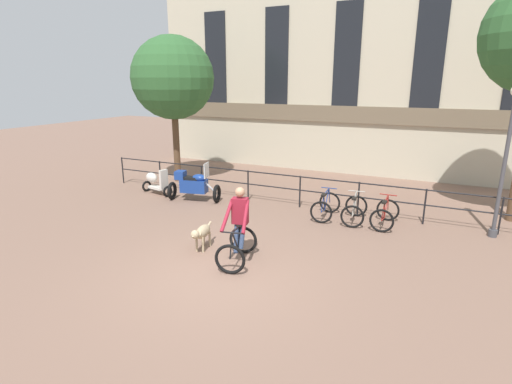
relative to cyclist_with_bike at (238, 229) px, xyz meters
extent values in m
plane|color=#7A5B4C|center=(-0.07, -0.80, -0.76)|extent=(60.00, 60.00, 0.00)
cylinder|color=black|center=(-7.57, 4.40, -0.24)|extent=(0.05, 0.05, 1.05)
cylinder|color=black|center=(-5.69, 4.40, -0.24)|extent=(0.05, 0.05, 1.05)
cylinder|color=black|center=(-3.82, 4.40, -0.24)|extent=(0.05, 0.05, 1.05)
cylinder|color=black|center=(-1.94, 4.40, -0.24)|extent=(0.05, 0.05, 1.05)
cylinder|color=black|center=(-0.07, 4.40, -0.24)|extent=(0.05, 0.05, 1.05)
cylinder|color=black|center=(1.81, 4.40, -0.24)|extent=(0.05, 0.05, 1.05)
cylinder|color=black|center=(3.68, 4.40, -0.24)|extent=(0.05, 0.05, 1.05)
cylinder|color=black|center=(5.56, 4.40, -0.24)|extent=(0.05, 0.05, 1.05)
cylinder|color=black|center=(-0.07, 4.40, 0.26)|extent=(15.00, 0.04, 0.04)
cylinder|color=black|center=(-0.07, 4.40, -0.19)|extent=(15.00, 0.04, 0.04)
cube|color=#BCB299|center=(-0.07, 10.20, 3.50)|extent=(18.00, 0.60, 8.54)
cube|color=brown|center=(-0.07, 9.84, 1.84)|extent=(17.10, 0.12, 0.70)
cube|color=black|center=(-6.37, 9.87, 3.93)|extent=(1.10, 0.06, 4.78)
cube|color=black|center=(-3.22, 9.87, 3.93)|extent=(1.10, 0.06, 4.78)
cube|color=black|center=(-0.07, 9.87, 3.93)|extent=(1.10, 0.06, 4.78)
cube|color=black|center=(3.08, 9.87, 3.93)|extent=(1.10, 0.06, 4.78)
torus|color=black|center=(0.15, -0.67, -0.42)|extent=(0.68, 0.21, 0.68)
torus|color=black|center=(-0.09, 0.40, -0.42)|extent=(0.68, 0.21, 0.68)
cylinder|color=black|center=(0.06, -0.25, -0.19)|extent=(0.14, 0.49, 0.60)
cylinder|color=black|center=(-0.01, 0.07, -0.22)|extent=(0.08, 0.23, 0.52)
cylinder|color=black|center=(0.03, -0.16, 0.07)|extent=(0.18, 0.66, 0.10)
cylinder|color=black|center=(-0.04, 0.19, -0.45)|extent=(0.12, 0.44, 0.08)
cylinder|color=black|center=(-0.06, 0.29, -0.19)|extent=(0.08, 0.26, 0.47)
cylinder|color=black|center=(0.13, -0.57, -0.16)|extent=(0.08, 0.23, 0.54)
cylinder|color=black|center=(0.11, -0.48, 0.10)|extent=(0.48, 0.13, 0.03)
cube|color=black|center=(-0.04, 0.17, 0.06)|extent=(0.17, 0.26, 0.05)
cube|color=maroon|center=(-0.04, 0.17, 0.39)|extent=(0.40, 0.29, 0.60)
sphere|color=#A87A5B|center=(-0.04, 0.17, 0.83)|extent=(0.22, 0.22, 0.22)
cylinder|color=maroon|center=(-0.17, -0.20, 0.37)|extent=(0.17, 0.72, 0.60)
cylinder|color=maroon|center=(0.24, -0.11, 0.37)|extent=(0.29, 0.70, 0.60)
cylinder|color=navy|center=(-0.08, 0.06, -0.25)|extent=(0.20, 0.32, 0.69)
cylinder|color=navy|center=(0.05, 0.09, -0.19)|extent=(0.14, 0.31, 0.58)
ellipsoid|color=tan|center=(-1.09, 0.22, -0.31)|extent=(0.33, 0.64, 0.30)
cylinder|color=tan|center=(-1.06, -0.03, -0.29)|extent=(0.19, 0.18, 0.18)
sphere|color=tan|center=(-1.04, -0.20, -0.23)|extent=(0.21, 0.21, 0.21)
cone|color=tan|center=(-1.03, -0.29, -0.25)|extent=(0.13, 0.14, 0.11)
cylinder|color=tan|center=(-1.14, 0.58, -0.25)|extent=(0.08, 0.21, 0.11)
cylinder|color=tan|center=(-1.15, 0.01, -0.57)|extent=(0.06, 0.06, 0.39)
cylinder|color=tan|center=(-0.99, 0.03, -0.57)|extent=(0.06, 0.06, 0.39)
cylinder|color=tan|center=(-1.20, 0.40, -0.57)|extent=(0.06, 0.06, 0.39)
cylinder|color=tan|center=(-1.03, 0.42, -0.57)|extent=(0.06, 0.06, 0.39)
torus|color=black|center=(-2.77, 3.70, -0.45)|extent=(0.25, 0.63, 0.62)
torus|color=black|center=(-4.37, 3.35, -0.45)|extent=(0.25, 0.63, 0.62)
cube|color=navy|center=(-3.57, 3.52, -0.23)|extent=(0.96, 0.58, 0.44)
ellipsoid|color=navy|center=(-3.37, 3.57, 0.07)|extent=(0.54, 0.41, 0.24)
cube|color=black|center=(-3.68, 3.50, 0.04)|extent=(0.61, 0.41, 0.10)
cylinder|color=#B2B2B7|center=(-2.98, 3.65, -0.27)|extent=(0.45, 0.15, 0.41)
cube|color=silver|center=(-3.11, 3.62, 0.34)|extent=(0.12, 0.44, 0.50)
cube|color=navy|center=(-4.03, 3.42, 0.13)|extent=(0.39, 0.42, 0.28)
torus|color=black|center=(0.96, 4.28, -0.43)|extent=(0.66, 0.08, 0.66)
torus|color=black|center=(0.99, 3.23, -0.43)|extent=(0.66, 0.08, 0.66)
cylinder|color=navy|center=(0.97, 3.87, -0.20)|extent=(0.05, 0.47, 0.58)
cylinder|color=navy|center=(0.98, 3.55, -0.24)|extent=(0.04, 0.22, 0.51)
cylinder|color=navy|center=(0.98, 3.77, 0.05)|extent=(0.05, 0.63, 0.10)
cylinder|color=navy|center=(0.99, 3.44, -0.46)|extent=(0.04, 0.42, 0.07)
cylinder|color=navy|center=(0.99, 3.34, -0.21)|extent=(0.03, 0.25, 0.46)
cylinder|color=navy|center=(0.96, 4.18, -0.18)|extent=(0.03, 0.21, 0.52)
cylinder|color=navy|center=(0.97, 4.09, 0.08)|extent=(0.48, 0.04, 0.03)
cube|color=black|center=(0.99, 3.46, 0.03)|extent=(0.13, 0.24, 0.05)
torus|color=black|center=(1.78, 4.27, -0.43)|extent=(0.66, 0.13, 0.66)
torus|color=black|center=(1.89, 3.23, -0.43)|extent=(0.66, 0.13, 0.66)
cylinder|color=#9E998E|center=(1.82, 3.87, -0.20)|extent=(0.08, 0.47, 0.58)
cylinder|color=#9E998E|center=(1.85, 3.55, -0.24)|extent=(0.05, 0.22, 0.51)
cylinder|color=#9E998E|center=(1.83, 3.77, 0.05)|extent=(0.09, 0.63, 0.10)
cylinder|color=#9E998E|center=(1.87, 3.44, -0.46)|extent=(0.07, 0.42, 0.07)
cylinder|color=#9E998E|center=(1.88, 3.34, -0.21)|extent=(0.05, 0.25, 0.46)
cylinder|color=#9E998E|center=(1.79, 4.18, -0.18)|extent=(0.05, 0.21, 0.52)
cylinder|color=#9E998E|center=(1.80, 4.09, 0.08)|extent=(0.48, 0.08, 0.03)
cube|color=black|center=(1.86, 3.46, 0.03)|extent=(0.14, 0.25, 0.05)
torus|color=black|center=(2.70, 4.28, -0.43)|extent=(0.66, 0.07, 0.66)
torus|color=black|center=(2.68, 3.23, -0.43)|extent=(0.66, 0.07, 0.66)
cylinder|color=maroon|center=(2.70, 3.87, -0.20)|extent=(0.04, 0.47, 0.58)
cylinder|color=maroon|center=(2.69, 3.55, -0.24)|extent=(0.04, 0.22, 0.51)
cylinder|color=maroon|center=(2.69, 3.77, 0.05)|extent=(0.05, 0.63, 0.10)
cylinder|color=maroon|center=(2.69, 3.44, -0.46)|extent=(0.04, 0.42, 0.07)
cylinder|color=maroon|center=(2.68, 3.34, -0.21)|extent=(0.03, 0.25, 0.46)
cylinder|color=maroon|center=(2.70, 4.18, -0.18)|extent=(0.03, 0.21, 0.52)
cylinder|color=maroon|center=(2.70, 4.09, 0.08)|extent=(0.48, 0.04, 0.03)
cube|color=black|center=(2.69, 3.46, 0.03)|extent=(0.13, 0.24, 0.05)
torus|color=black|center=(-4.70, 3.53, -0.56)|extent=(0.17, 0.41, 0.40)
torus|color=black|center=(-5.87, 3.80, -0.56)|extent=(0.17, 0.41, 0.40)
cube|color=beige|center=(-5.29, 3.66, -0.52)|extent=(0.72, 0.42, 0.08)
cube|color=beige|center=(-4.88, 3.57, -0.16)|extent=(0.17, 0.33, 0.72)
ellipsoid|color=beige|center=(-5.54, 3.72, -0.18)|extent=(0.57, 0.41, 0.36)
cylinder|color=#424247|center=(5.41, 4.17, -0.66)|extent=(0.22, 0.22, 0.20)
cylinder|color=#424247|center=(5.41, 4.17, 1.06)|extent=(0.10, 0.10, 3.64)
cylinder|color=brown|center=(-5.81, 5.67, 0.85)|extent=(0.26, 0.26, 3.22)
sphere|color=#2D5B2D|center=(-5.81, 5.67, 3.33)|extent=(3.19, 3.19, 3.19)
camera|label=1|loc=(3.97, -7.44, 3.23)|focal=28.00mm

